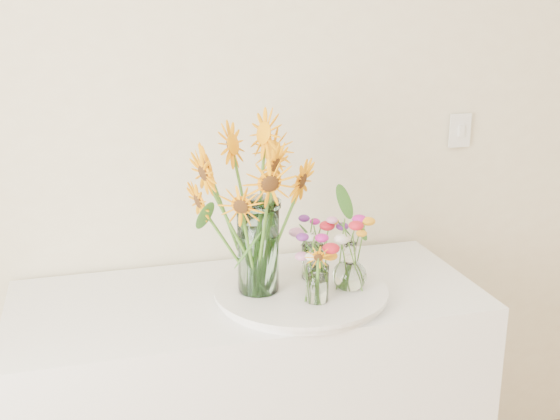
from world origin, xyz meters
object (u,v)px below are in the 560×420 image
object	(u,v)px
tray	(301,294)
small_vase_b	(350,266)
mason_jar	(258,247)
small_vase_c	(312,262)
small_vase_a	(317,284)

from	to	relation	value
tray	small_vase_b	world-z (taller)	small_vase_b
mason_jar	tray	bearing A→B (deg)	-10.50
mason_jar	small_vase_c	bearing A→B (deg)	14.86
tray	small_vase_b	size ratio (longest dim) A/B	3.32
tray	small_vase_a	distance (m)	0.12
tray	mason_jar	size ratio (longest dim) A/B	1.74
small_vase_c	small_vase_a	bearing A→B (deg)	-103.76
tray	small_vase_b	xyz separation A→B (m)	(0.14, -0.03, 0.09)
tray	small_vase_c	bearing A→B (deg)	50.96
small_vase_a	tray	bearing A→B (deg)	99.95
mason_jar	small_vase_c	xyz separation A→B (m)	(0.18, 0.05, -0.08)
small_vase_a	small_vase_b	size ratio (longest dim) A/B	0.77
small_vase_a	small_vase_b	distance (m)	0.14
tray	small_vase_c	world-z (taller)	small_vase_c
tray	small_vase_a	xyz separation A→B (m)	(0.02, -0.10, 0.07)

